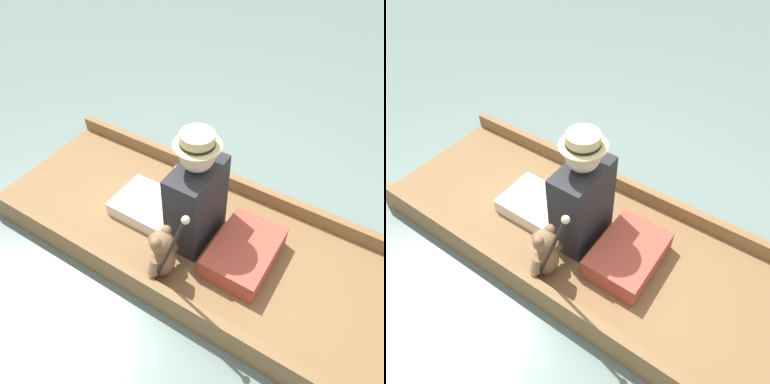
# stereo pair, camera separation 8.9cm
# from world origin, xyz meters

# --- Properties ---
(ground_plane) EXTENTS (16.00, 16.00, 0.00)m
(ground_plane) POSITION_xyz_m (0.00, 0.00, 0.00)
(ground_plane) COLOR slate
(punt_boat) EXTENTS (1.17, 3.15, 0.26)m
(punt_boat) POSITION_xyz_m (0.00, 0.00, 0.08)
(punt_boat) COLOR brown
(punt_boat) RESTS_ON ground_plane
(seat_cushion) EXTENTS (0.55, 0.39, 0.16)m
(seat_cushion) POSITION_xyz_m (-0.02, -0.36, 0.22)
(seat_cushion) COLOR #B24738
(seat_cushion) RESTS_ON punt_boat
(seated_person) EXTENTS (0.43, 0.81, 0.89)m
(seated_person) POSITION_xyz_m (-0.01, 0.11, 0.46)
(seated_person) COLOR white
(seated_person) RESTS_ON punt_boat
(teddy_bear) EXTENTS (0.29, 0.17, 0.42)m
(teddy_bear) POSITION_xyz_m (-0.39, 0.04, 0.33)
(teddy_bear) COLOR #846042
(teddy_bear) RESTS_ON punt_boat
(wine_glass) EXTENTS (0.08, 0.08, 0.10)m
(wine_glass) POSITION_xyz_m (0.43, 0.45, 0.21)
(wine_glass) COLOR silver
(wine_glass) RESTS_ON punt_boat
(walking_cane) EXTENTS (0.04, 0.29, 0.80)m
(walking_cane) POSITION_xyz_m (-0.48, -0.10, 0.61)
(walking_cane) COLOR black
(walking_cane) RESTS_ON punt_boat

